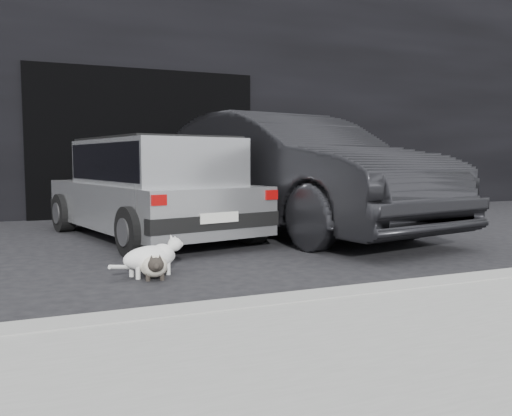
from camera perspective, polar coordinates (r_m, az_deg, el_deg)
name	(u,v)px	position (r m, az deg, el deg)	size (l,w,h in m)	color
ground	(131,256)	(5.87, -13.02, -4.92)	(80.00, 80.00, 0.00)	black
building_facade	(125,88)	(11.96, -13.65, 12.14)	(34.00, 4.00, 5.00)	black
garage_opening	(146,143)	(9.90, -11.55, 6.70)	(4.00, 0.10, 2.60)	black
curb	(347,299)	(3.81, 9.55, -9.41)	(18.00, 0.25, 0.12)	gray
sidewalk	(483,359)	(2.92, 22.77, -14.40)	(18.00, 2.20, 0.11)	gray
silver_hatchback	(152,184)	(7.08, -10.92, 2.53)	(2.30, 3.74, 1.28)	#AFB1B4
second_car	(288,173)	(7.54, 3.34, 3.74)	(1.75, 5.03, 1.66)	black
cat_siamese	(154,266)	(4.72, -10.70, -5.98)	(0.29, 0.70, 0.24)	beige
cat_white	(153,256)	(4.84, -10.75, -5.03)	(0.70, 0.37, 0.34)	silver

